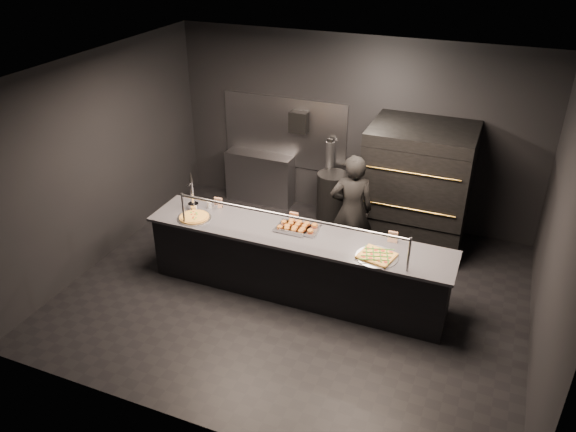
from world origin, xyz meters
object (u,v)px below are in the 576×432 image
object	(u,v)px
round_pizza	(194,217)
slider_tray_b	(301,227)
pizza_oven	(417,187)
beer_tap	(193,199)
square_pizza	(377,256)
prep_shelf	(260,178)
slider_tray_a	(292,228)
trash_bin	(332,197)
worker	(351,211)
service_counter	(296,263)
fire_extinguisher	(330,154)
towel_dispenser	(299,122)

from	to	relation	value
round_pizza	slider_tray_b	xyz separation A→B (m)	(1.45, 0.28, 0.01)
round_pizza	slider_tray_b	world-z (taller)	slider_tray_b
pizza_oven	beer_tap	size ratio (longest dim) A/B	3.37
round_pizza	square_pizza	distance (m)	2.55
prep_shelf	slider_tray_a	distance (m)	2.73
slider_tray_a	round_pizza	bearing A→B (deg)	-170.54
round_pizza	trash_bin	world-z (taller)	round_pizza
pizza_oven	prep_shelf	xyz separation A→B (m)	(-2.80, 0.42, -0.52)
pizza_oven	round_pizza	distance (m)	3.34
square_pizza	pizza_oven	bearing A→B (deg)	87.23
pizza_oven	slider_tray_a	bearing A→B (deg)	-125.75
trash_bin	worker	xyz separation A→B (m)	(0.64, -1.13, 0.43)
pizza_oven	round_pizza	xyz separation A→B (m)	(-2.65, -2.03, -0.03)
slider_tray_a	worker	xyz separation A→B (m)	(0.54, 0.91, -0.09)
service_counter	worker	bearing A→B (deg)	66.24
prep_shelf	slider_tray_b	xyz separation A→B (m)	(1.60, -2.17, 0.50)
round_pizza	worker	world-z (taller)	worker
beer_tap	worker	world-z (taller)	worker
round_pizza	slider_tray_b	bearing A→B (deg)	10.99
beer_tap	trash_bin	bearing A→B (deg)	55.36
prep_shelf	slider_tray_a	size ratio (longest dim) A/B	2.77
square_pizza	prep_shelf	bearing A→B (deg)	137.56
round_pizza	trash_bin	distance (m)	2.63
round_pizza	slider_tray_a	distance (m)	1.37
service_counter	slider_tray_a	size ratio (longest dim) A/B	9.47
service_counter	square_pizza	xyz separation A→B (m)	(1.10, -0.15, 0.47)
beer_tap	round_pizza	bearing A→B (deg)	-57.41
slider_tray_b	worker	distance (m)	0.96
pizza_oven	trash_bin	world-z (taller)	pizza_oven
service_counter	pizza_oven	size ratio (longest dim) A/B	2.15
fire_extinguisher	square_pizza	world-z (taller)	fire_extinguisher
slider_tray_a	trash_bin	xyz separation A→B (m)	(-0.10, 2.04, -0.53)
towel_dispenser	fire_extinguisher	distance (m)	0.74
slider_tray_a	trash_bin	size ratio (longest dim) A/B	0.51
towel_dispenser	round_pizza	xyz separation A→B (m)	(-0.55, -2.52, -0.61)
round_pizza	square_pizza	size ratio (longest dim) A/B	0.90
beer_tap	worker	bearing A→B (deg)	23.78
service_counter	fire_extinguisher	distance (m)	2.50
service_counter	towel_dispenser	bearing A→B (deg)	110.63
worker	pizza_oven	bearing A→B (deg)	-153.03
prep_shelf	round_pizza	bearing A→B (deg)	-86.50
pizza_oven	round_pizza	world-z (taller)	pizza_oven
slider_tray_a	square_pizza	size ratio (longest dim) A/B	0.84
pizza_oven	slider_tray_b	xyz separation A→B (m)	(-1.20, -1.75, -0.02)
pizza_oven	round_pizza	bearing A→B (deg)	-142.53
service_counter	prep_shelf	distance (m)	2.82
round_pizza	worker	xyz separation A→B (m)	(1.89, 1.13, -0.08)
pizza_oven	slider_tray_b	size ratio (longest dim) A/B	3.74
beer_tap	pizza_oven	bearing A→B (deg)	32.69
round_pizza	slider_tray_a	bearing A→B (deg)	9.46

